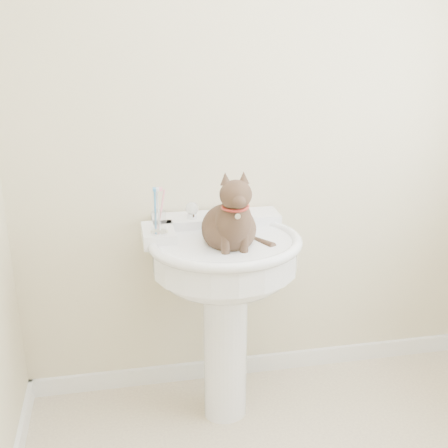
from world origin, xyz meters
TOP-DOWN VIEW (x-y plane):
  - wall_back at (0.00, 1.10)m, footprint 2.20×0.00m
  - baseboard_back at (0.00, 1.09)m, footprint 2.20×0.02m
  - pedestal_sink at (-0.21, 0.81)m, footprint 0.64×0.63m
  - faucet at (-0.21, 0.97)m, footprint 0.28×0.12m
  - soap_bar at (-0.10, 1.06)m, footprint 0.10×0.07m
  - toothbrush_cup at (-0.47, 0.83)m, footprint 0.07×0.07m
  - cat at (-0.20, 0.75)m, footprint 0.24×0.30m

SIDE VIEW (x-z plane):
  - baseboard_back at x=0.00m, z-range 0.00..0.09m
  - pedestal_sink at x=-0.21m, z-range 0.25..1.14m
  - soap_bar at x=-0.10m, z-range 0.89..0.92m
  - faucet at x=-0.21m, z-range 0.86..1.00m
  - toothbrush_cup at x=-0.47m, z-range 0.84..1.03m
  - cat at x=-0.20m, z-range 0.72..1.16m
  - wall_back at x=0.00m, z-range 0.00..2.50m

